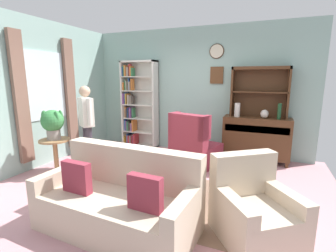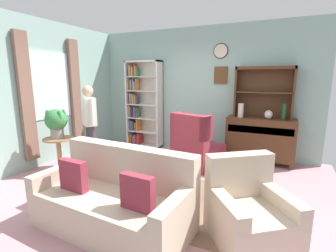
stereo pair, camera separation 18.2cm
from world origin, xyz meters
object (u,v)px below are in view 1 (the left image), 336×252
couch_floral (119,202)px  coffee_table (169,173)px  plant_stand (56,152)px  person_reading (87,121)px  bookshelf (137,106)px  vase_tall (237,110)px  book_stack (158,167)px  armchair_floral (254,213)px  vase_round (264,114)px  sideboard (256,137)px  sideboard_hutch (260,85)px  bottle_wine (279,111)px  wingback_chair (194,147)px  potted_plant_large (52,122)px

couch_floral → coffee_table: couch_floral is taller
plant_stand → person_reading: person_reading is taller
bookshelf → couch_floral: bearing=-63.8°
bookshelf → vase_tall: size_ratio=7.50×
bookshelf → book_stack: bearing=-54.5°
vase_tall → person_reading: person_reading is taller
bookshelf → armchair_floral: 4.08m
vase_round → person_reading: person_reading is taller
sideboard → sideboard_hutch: (0.00, 0.11, 1.05)m
sideboard → book_stack: size_ratio=6.48×
couch_floral → coffee_table: 0.96m
sideboard → armchair_floral: (0.14, -2.62, -0.22)m
bottle_wine → plant_stand: bearing=-151.5°
wingback_chair → potted_plant_large: 2.60m
couch_floral → bottle_wine: bearing=60.1°
plant_stand → book_stack: plant_stand is taller
vase_round → sideboard: bearing=152.8°
vase_round → wingback_chair: vase_round is taller
couch_floral → wingback_chair: wingback_chair is taller
sideboard_hutch → plant_stand: bearing=-146.2°
vase_round → coffee_table: vase_round is taller
wingback_chair → sideboard_hutch: bearing=38.6°
sideboard_hutch → potted_plant_large: bearing=-146.0°
wingback_chair → plant_stand: (-2.17, -1.31, 0.01)m
vase_tall → couch_floral: 3.17m
wingback_chair → coffee_table: 1.32m
sideboard_hutch → vase_round: (0.13, -0.18, -0.55)m
bottle_wine → plant_stand: bottle_wine is taller
bookshelf → sideboard: bearing=-1.7°
bookshelf → vase_round: size_ratio=12.35×
bottle_wine → armchair_floral: (-0.25, -2.53, -0.78)m
vase_tall → wingback_chair: vase_tall is taller
coffee_table → book_stack: (-0.13, -0.10, 0.10)m
plant_stand → coffee_table: size_ratio=0.79×
person_reading → book_stack: person_reading is taller
bottle_wine → coffee_table: bearing=-126.1°
plant_stand → coffee_table: (2.20, -0.01, -0.04)m
bottle_wine → book_stack: (-1.59, -2.10, -0.62)m
armchair_floral → book_stack: 1.41m
sideboard → bottle_wine: (0.39, -0.09, 0.56)m
sideboard → book_stack: (-1.20, -2.19, -0.06)m
bookshelf → bottle_wine: (3.21, -0.17, 0.05)m
potted_plant_large → plant_stand: bearing=121.5°
coffee_table → book_stack: book_stack is taller
sideboard_hutch → coffee_table: 2.72m
vase_tall → plant_stand: (-2.88, -1.99, -0.67)m
sideboard_hutch → potted_plant_large: size_ratio=2.09×
sideboard → plant_stand: size_ratio=2.06×
vase_tall → bottle_wine: 0.78m
couch_floral → vase_round: bearing=64.2°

